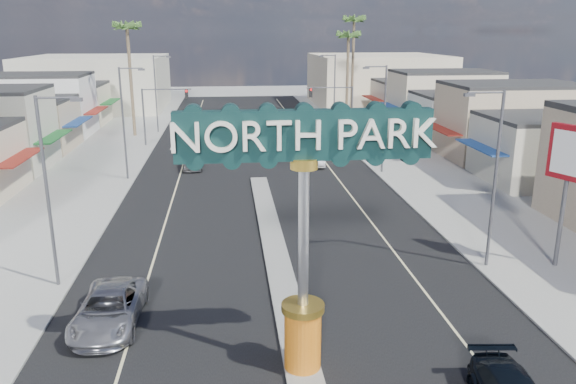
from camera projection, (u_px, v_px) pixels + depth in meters
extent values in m
plane|color=gray|center=(258.00, 176.00, 46.82)|extent=(160.00, 160.00, 0.00)
cube|color=black|center=(258.00, 176.00, 46.82)|extent=(20.00, 120.00, 0.01)
cube|color=gray|center=(274.00, 245.00, 31.52)|extent=(1.30, 30.00, 0.16)
cube|color=gray|center=(85.00, 180.00, 45.35)|extent=(8.00, 120.00, 0.12)
cube|color=gray|center=(420.00, 171.00, 48.27)|extent=(8.00, 120.00, 0.12)
cube|color=beige|center=(10.00, 121.00, 55.91)|extent=(12.00, 42.00, 6.00)
cube|color=#B7B29E|center=(471.00, 114.00, 60.92)|extent=(12.00, 42.00, 6.00)
cube|color=#B7B29E|center=(98.00, 83.00, 86.42)|extent=(20.00, 20.00, 8.00)
cube|color=beige|center=(377.00, 80.00, 91.01)|extent=(20.00, 20.00, 8.00)
cylinder|color=orange|center=(303.00, 339.00, 19.73)|extent=(1.30, 1.30, 2.20)
cylinder|color=gold|center=(303.00, 307.00, 19.39)|extent=(1.50, 1.50, 0.25)
cylinder|color=#B7B7BC|center=(303.00, 239.00, 18.69)|extent=(0.36, 0.36, 4.80)
cylinder|color=gold|center=(304.00, 163.00, 17.98)|extent=(0.90, 0.90, 0.35)
cube|color=black|center=(304.00, 135.00, 17.72)|extent=(8.20, 0.50, 1.60)
cylinder|color=#47474C|center=(144.00, 118.00, 58.22)|extent=(0.18, 0.18, 6.00)
cylinder|color=#47474C|center=(167.00, 89.00, 57.68)|extent=(5.00, 0.12, 0.12)
cube|color=black|center=(187.00, 94.00, 58.03)|extent=(0.32, 0.32, 1.00)
sphere|color=red|center=(186.00, 91.00, 57.77)|extent=(0.22, 0.22, 0.22)
cylinder|color=#47474C|center=(352.00, 115.00, 60.52)|extent=(0.18, 0.18, 6.00)
cylinder|color=#47474C|center=(329.00, 88.00, 59.46)|extent=(5.00, 0.12, 0.12)
cube|color=black|center=(311.00, 93.00, 59.39)|extent=(0.32, 0.32, 1.00)
sphere|color=red|center=(311.00, 90.00, 59.13)|extent=(0.22, 0.22, 0.22)
cylinder|color=#47474C|center=(48.00, 196.00, 25.37)|extent=(0.16, 0.16, 9.00)
cylinder|color=#47474C|center=(57.00, 98.00, 24.25)|extent=(1.80, 0.10, 0.10)
cube|color=#47474C|center=(76.00, 100.00, 24.36)|extent=(0.50, 0.22, 0.15)
cylinder|color=#47474C|center=(123.00, 125.00, 44.47)|extent=(0.16, 0.16, 9.00)
cylinder|color=#47474C|center=(131.00, 68.00, 43.35)|extent=(1.80, 0.10, 0.10)
cube|color=#47474C|center=(141.00, 70.00, 43.46)|extent=(0.50, 0.22, 0.15)
cylinder|color=#47474C|center=(156.00, 95.00, 65.49)|extent=(0.16, 0.16, 9.00)
cylinder|color=#47474C|center=(161.00, 56.00, 64.37)|extent=(1.80, 0.10, 0.10)
cube|color=#47474C|center=(168.00, 57.00, 64.48)|extent=(0.50, 0.22, 0.15)
cylinder|color=#47474C|center=(495.00, 183.00, 27.58)|extent=(0.16, 0.16, 9.00)
cylinder|color=#47474C|center=(486.00, 92.00, 26.27)|extent=(1.80, 0.10, 0.10)
cube|color=#47474C|center=(469.00, 95.00, 26.22)|extent=(0.50, 0.22, 0.15)
cylinder|color=#47474C|center=(384.00, 121.00, 46.69)|extent=(0.16, 0.16, 9.00)
cylinder|color=#47474C|center=(376.00, 67.00, 45.38)|extent=(1.80, 0.10, 0.10)
cube|color=#47474C|center=(366.00, 68.00, 45.32)|extent=(0.50, 0.22, 0.15)
cylinder|color=#47474C|center=(334.00, 93.00, 67.71)|extent=(0.16, 0.16, 9.00)
cylinder|color=#47474C|center=(328.00, 55.00, 66.40)|extent=(1.80, 0.10, 0.10)
cube|color=#47474C|center=(321.00, 56.00, 66.34)|extent=(0.50, 0.22, 0.15)
cylinder|color=brown|center=(131.00, 84.00, 62.92)|extent=(0.36, 0.36, 12.00)
cylinder|color=brown|center=(347.00, 81.00, 71.50)|extent=(0.36, 0.36, 11.00)
cylinder|color=brown|center=(353.00, 70.00, 77.17)|extent=(0.36, 0.36, 13.00)
imported|color=#9D9DA1|center=(109.00, 309.00, 22.93)|extent=(2.63, 5.42, 1.48)
imported|color=#5F5E63|center=(193.00, 161.00, 49.29)|extent=(1.75, 4.23, 1.43)
imported|color=silver|center=(316.00, 157.00, 50.67)|extent=(2.09, 4.58, 1.46)
cylinder|color=#47474C|center=(561.00, 223.00, 28.15)|extent=(0.23, 0.23, 4.51)
cube|color=maroon|center=(571.00, 153.00, 27.16)|extent=(1.15, 2.18, 2.71)
cube|color=white|center=(569.00, 153.00, 27.08)|extent=(0.73, 1.67, 2.14)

